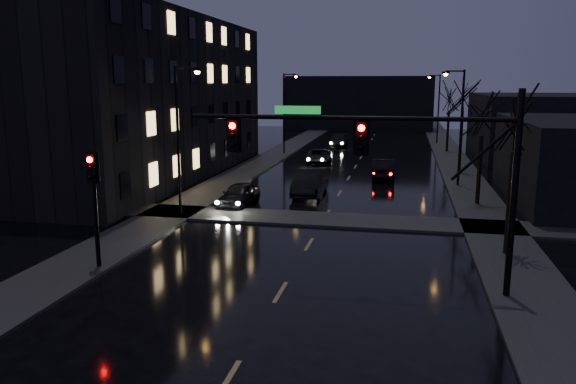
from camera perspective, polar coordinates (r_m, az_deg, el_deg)
The scene contains 21 objects.
sidewalk_left at distance 47.29m, azimuth -3.77°, elevation 2.45°, with size 3.00×140.00×0.12m, color #2D2D2B.
sidewalk_right at distance 45.83m, azimuth 17.19°, elevation 1.69°, with size 3.00×140.00×0.12m, color #2D2D2B.
sidewalk_cross at distance 29.70m, azimuth 3.61°, elevation -2.79°, with size 40.00×3.00×0.12m, color #2D2D2B.
apartment_block at distance 45.01m, azimuth -15.61°, elevation 9.22°, with size 12.00×30.00×12.00m, color black.
commercial_right_far at distance 59.63m, azimuth 24.41°, elevation 6.13°, with size 12.00×18.00×6.00m, color black.
far_block at distance 88.38m, azimuth 7.24°, elevation 8.99°, with size 22.00×10.00×8.00m, color black.
signal_mast at distance 19.18m, azimuth 11.16°, elevation 3.95°, with size 11.11×0.41×7.00m.
signal_pole_left at distance 22.64m, azimuth -19.10°, elevation -0.14°, with size 0.35×0.41×4.53m.
tree_near at distance 24.46m, azimuth 22.27°, elevation 8.03°, with size 3.52×3.52×8.08m.
tree_mid_a at distance 34.35m, azimuth 19.25°, elevation 8.24°, with size 3.30×3.30×7.58m.
tree_mid_b at distance 46.26m, azimuth 17.42°, elevation 9.92°, with size 3.74×3.74×8.59m.
tree_far at distance 60.22m, azimuth 16.12°, elevation 9.64°, with size 3.43×3.43×7.88m.
streetlight_l_near at distance 30.44m, azimuth -10.78°, elevation 6.38°, with size 1.53×0.28×8.00m.
streetlight_l_far at distance 56.30m, azimuth -0.18°, elevation 8.68°, with size 1.53×0.28×8.00m.
streetlight_r_mid at distance 40.28m, azimuth 16.91°, elevation 7.22°, with size 1.53×0.28×8.00m.
streetlight_r_far at distance 68.18m, azimuth 14.88°, elevation 8.75°, with size 1.53×0.28×8.00m.
oncoming_car_a at distance 33.04m, azimuth -5.01°, elevation -0.27°, with size 1.60×3.99×1.36m, color black.
oncoming_car_b at distance 36.16m, azimuth 2.28°, elevation 1.00°, with size 1.77×5.06×1.67m, color black.
oncoming_car_c at distance 50.28m, azimuth 3.18°, elevation 3.64°, with size 2.12×4.59×1.28m, color black.
oncoming_car_d at distance 63.40m, azimuth 5.18°, elevation 5.22°, with size 1.95×4.79×1.39m, color black.
lead_car at distance 42.87m, azimuth 9.67°, elevation 2.36°, with size 1.61×4.62×1.52m, color black.
Camera 1 is at (4.01, -10.04, 7.21)m, focal length 35.00 mm.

